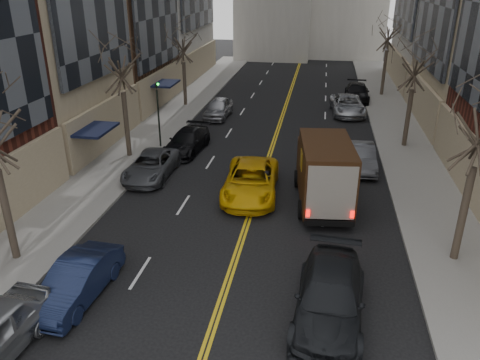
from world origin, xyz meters
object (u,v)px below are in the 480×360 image
(ups_truck, at_px, (324,172))
(observer_sedan, at_px, (330,297))
(pedestrian, at_px, (267,185))
(taxi, at_px, (251,181))

(ups_truck, distance_m, observer_sedan, 8.79)
(ups_truck, bearing_deg, pedestrian, 170.33)
(ups_truck, relative_size, pedestrian, 4.24)
(observer_sedan, distance_m, pedestrian, 9.44)
(ups_truck, height_order, observer_sedan, ups_truck)
(observer_sedan, height_order, taxi, taxi)
(ups_truck, height_order, taxi, ups_truck)
(observer_sedan, bearing_deg, taxi, 117.95)
(ups_truck, xyz_separation_m, taxi, (-3.73, 0.38, -0.91))
(ups_truck, relative_size, taxi, 1.10)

